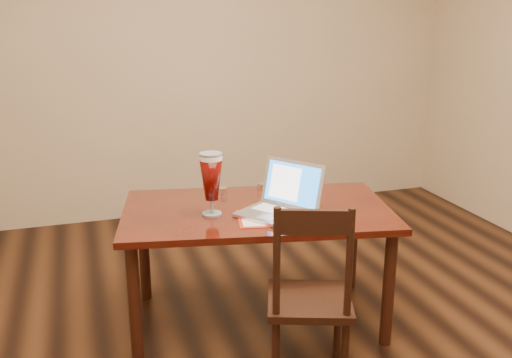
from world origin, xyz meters
name	(u,v)px	position (x,y,z in m)	size (l,w,h in m)	color
dining_table	(255,219)	(-0.07, 0.60, 0.60)	(1.54, 1.05, 0.99)	#451309
dining_chair	(310,298)	(0.01, 0.01, 0.42)	(0.48, 0.47, 0.90)	black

